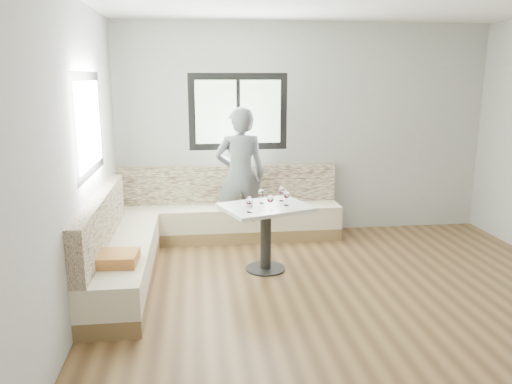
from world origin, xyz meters
TOP-DOWN VIEW (x-y plane):
  - room at (-0.08, 0.08)m, footprint 5.01×5.01m
  - banquette at (-1.59, 1.63)m, footprint 2.90×2.80m
  - table at (-0.73, 1.08)m, footprint 1.08×0.96m
  - person at (-0.91, 2.09)m, footprint 0.64×0.42m
  - olive_ramekin at (-0.93, 1.04)m, footprint 0.09×0.09m
  - wine_glass_a at (-0.94, 0.83)m, footprint 0.08×0.08m
  - wine_glass_b at (-0.71, 0.90)m, footprint 0.08×0.08m
  - wine_glass_c at (-0.51, 1.06)m, footprint 0.08×0.08m
  - wine_glass_d at (-0.76, 1.19)m, footprint 0.08×0.08m
  - wine_glass_e at (-0.53, 1.27)m, footprint 0.08×0.08m

SIDE VIEW (x-z plane):
  - banquette at x=-1.59m, z-range -0.14..0.81m
  - table at x=-0.73m, z-range 0.18..0.92m
  - olive_ramekin at x=-0.93m, z-range 0.74..0.77m
  - wine_glass_a at x=-0.94m, z-range 0.77..0.94m
  - wine_glass_b at x=-0.71m, z-range 0.77..0.94m
  - wine_glass_c at x=-0.51m, z-range 0.77..0.94m
  - wine_glass_d at x=-0.76m, z-range 0.77..0.94m
  - wine_glass_e at x=-0.53m, z-range 0.77..0.94m
  - person at x=-0.91m, z-range 0.00..1.74m
  - room at x=-0.08m, z-range 0.01..2.82m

